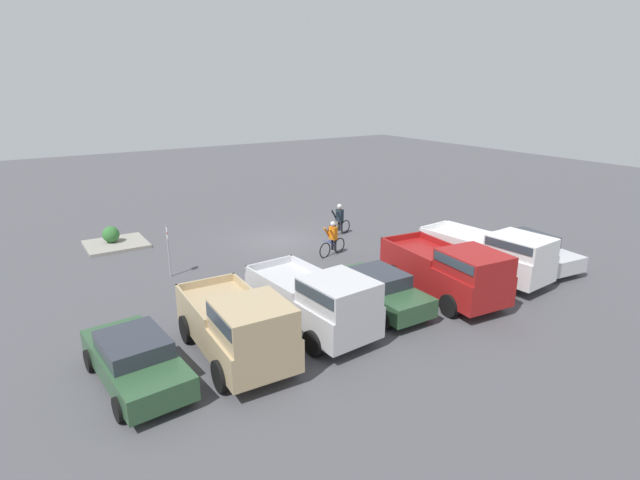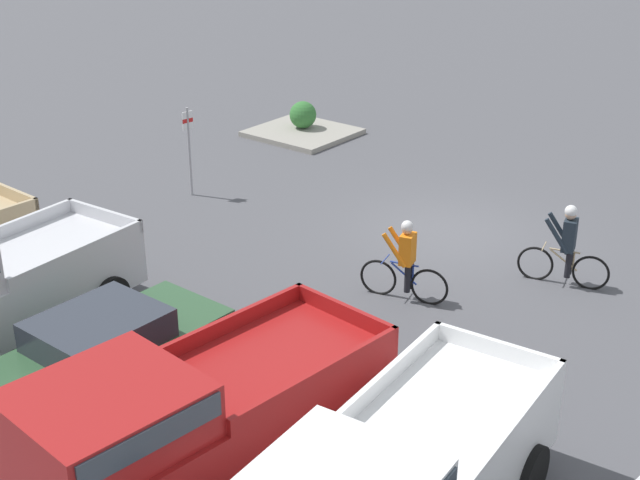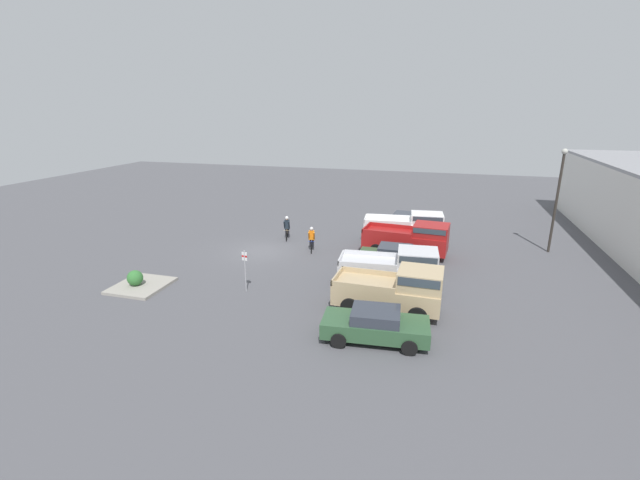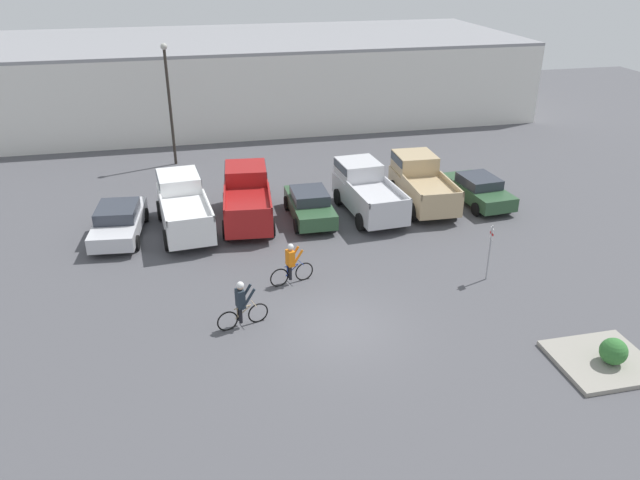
{
  "view_description": "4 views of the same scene",
  "coord_description": "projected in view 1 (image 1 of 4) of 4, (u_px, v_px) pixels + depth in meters",
  "views": [
    {
      "loc": [
        11.44,
        21.61,
        7.71
      ],
      "look_at": [
        0.26,
        4.23,
        1.2
      ],
      "focal_mm": 28.0,
      "sensor_mm": 36.0,
      "label": 1
    },
    {
      "loc": [
        -9.26,
        16.18,
        7.97
      ],
      "look_at": [
        0.26,
        4.23,
        1.2
      ],
      "focal_mm": 50.0,
      "sensor_mm": 36.0,
      "label": 2
    },
    {
      "loc": [
        24.8,
        11.14,
        9.13
      ],
      "look_at": [
        0.26,
        4.23,
        1.2
      ],
      "focal_mm": 24.0,
      "sensor_mm": 36.0,
      "label": 3
    },
    {
      "loc": [
        -4.55,
        -16.83,
        11.56
      ],
      "look_at": [
        0.26,
        4.23,
        1.2
      ],
      "focal_mm": 35.0,
      "sensor_mm": 36.0,
      "label": 4
    }
  ],
  "objects": [
    {
      "name": "pickup_truck_1",
      "position": [
        449.0,
        270.0,
        18.44
      ],
      "size": [
        2.63,
        5.45,
        2.15
      ],
      "color": "maroon",
      "rests_on": "ground_plane"
    },
    {
      "name": "pickup_truck_0",
      "position": [
        491.0,
        253.0,
        20.26
      ],
      "size": [
        2.51,
        5.53,
        2.12
      ],
      "color": "white",
      "rests_on": "ground_plane"
    },
    {
      "name": "sedan_0",
      "position": [
        527.0,
        249.0,
        22.01
      ],
      "size": [
        2.36,
        4.76,
        1.4
      ],
      "color": "silver",
      "rests_on": "ground_plane"
    },
    {
      "name": "ground_plane",
      "position": [
        280.0,
        241.0,
        25.55
      ],
      "size": [
        80.0,
        80.0,
        0.0
      ],
      "primitive_type": "plane",
      "color": "#4C4C51"
    },
    {
      "name": "fire_lane_sign",
      "position": [
        168.0,
        246.0,
        20.42
      ],
      "size": [
        0.06,
        0.3,
        2.24
      ],
      "color": "#9E9EA3",
      "rests_on": "ground_plane"
    },
    {
      "name": "cyclist_1",
      "position": [
        339.0,
        219.0,
        26.3
      ],
      "size": [
        1.76,
        0.59,
        1.7
      ],
      "color": "black",
      "rests_on": "ground_plane"
    },
    {
      "name": "curb_island",
      "position": [
        116.0,
        244.0,
        24.75
      ],
      "size": [
        2.82,
        2.63,
        0.15
      ],
      "primitive_type": "cube",
      "color": "gray",
      "rests_on": "ground_plane"
    },
    {
      "name": "sedan_1",
      "position": [
        378.0,
        289.0,
        17.71
      ],
      "size": [
        1.94,
        4.25,
        1.4
      ],
      "color": "#2D5133",
      "rests_on": "ground_plane"
    },
    {
      "name": "cyclist_0",
      "position": [
        333.0,
        238.0,
        23.23
      ],
      "size": [
        1.72,
        0.58,
        1.65
      ],
      "color": "black",
      "rests_on": "ground_plane"
    },
    {
      "name": "shrub",
      "position": [
        111.0,
        234.0,
        24.69
      ],
      "size": [
        0.81,
        0.81,
        0.81
      ],
      "color": "#337033",
      "rests_on": "curb_island"
    },
    {
      "name": "pickup_truck_3",
      "position": [
        239.0,
        325.0,
        14.15
      ],
      "size": [
        2.37,
        4.95,
        2.2
      ],
      "color": "tan",
      "rests_on": "ground_plane"
    },
    {
      "name": "sedan_2",
      "position": [
        135.0,
        359.0,
        13.28
      ],
      "size": [
        2.18,
        4.43,
        1.36
      ],
      "color": "#2D5133",
      "rests_on": "ground_plane"
    },
    {
      "name": "pickup_truck_2",
      "position": [
        317.0,
        300.0,
        15.92
      ],
      "size": [
        2.49,
        5.16,
        2.14
      ],
      "color": "silver",
      "rests_on": "ground_plane"
    }
  ]
}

